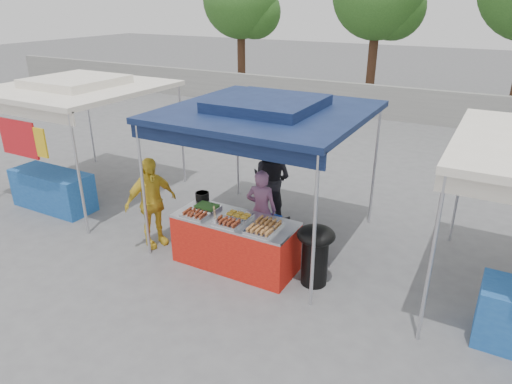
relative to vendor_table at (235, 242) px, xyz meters
The scene contains 21 objects.
ground_plane 0.44m from the vendor_table, 90.00° to the left, with size 80.00×80.00×0.00m, color #5D5D5F.
back_wall 11.10m from the vendor_table, 90.00° to the left, with size 40.00×0.25×1.20m, color gray.
main_canopy 2.22m from the vendor_table, 90.00° to the left, with size 3.20×3.20×2.57m.
neighbor_stall_left 4.70m from the vendor_table, behind, with size 3.20×3.20×2.57m.
tree_0 15.42m from the vendor_table, 119.47° to the left, with size 3.38×3.30×5.67m.
vendor_table is the anchor object (origin of this frame).
food_tray_fl 0.79m from the vendor_table, 158.25° to the right, with size 0.42×0.30×0.07m.
food_tray_fm 0.52m from the vendor_table, 88.04° to the right, with size 0.42×0.30×0.07m.
food_tray_fr 0.77m from the vendor_table, 22.72° to the right, with size 0.42×0.30×0.07m.
food_tray_bl 0.76m from the vendor_table, behind, with size 0.42×0.30×0.07m.
food_tray_bm 0.47m from the vendor_table, 69.26° to the left, with size 0.42×0.30×0.07m.
food_tray_br 0.73m from the vendor_table, ahead, with size 0.42×0.30×0.07m.
cooking_pot 1.06m from the vendor_table, 157.95° to the left, with size 0.24×0.24×0.14m, color black.
skewer_cup 0.59m from the vendor_table, 119.04° to the right, with size 0.09×0.09×0.11m, color silver.
wok_burner 1.35m from the vendor_table, ahead, with size 0.58×0.58×0.97m.
crate_left 0.79m from the vendor_table, 122.51° to the left, with size 0.46×0.32×0.28m, color #1439A8.
crate_right 0.74m from the vendor_table, 76.15° to the left, with size 0.53×0.37×0.32m, color #1439A8.
crate_stacked 0.70m from the vendor_table, 76.15° to the left, with size 0.53×0.37×0.32m, color #1439A8.
vendor_woman 0.79m from the vendor_table, 83.21° to the left, with size 0.53×0.35×1.45m, color #8E5A83.
helper_man 1.93m from the vendor_table, 98.85° to the left, with size 0.82×0.64×1.68m, color black.
customer_person 1.68m from the vendor_table, behind, with size 0.96×0.40×1.63m, color yellow.
Camera 1 is at (3.42, -5.63, 4.08)m, focal length 32.00 mm.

